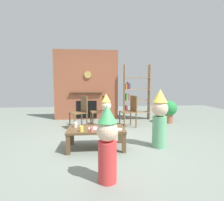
# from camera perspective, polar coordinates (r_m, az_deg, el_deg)

# --- Properties ---
(ground_plane) EXTENTS (12.00, 12.00, 0.00)m
(ground_plane) POSITION_cam_1_polar(r_m,az_deg,el_deg) (3.88, -1.70, -13.26)
(ground_plane) COLOR gray
(brick_fireplace_feature) EXTENTS (2.20, 0.28, 2.40)m
(brick_fireplace_feature) POSITION_cam_1_polar(r_m,az_deg,el_deg) (6.27, -8.24, 4.91)
(brick_fireplace_feature) COLOR #935138
(brick_fireplace_feature) RESTS_ON ground_plane
(bookshelf) EXTENTS (0.90, 0.28, 1.90)m
(bookshelf) POSITION_cam_1_polar(r_m,az_deg,el_deg) (6.23, 7.31, 2.12)
(bookshelf) COLOR #9E7A51
(bookshelf) RESTS_ON ground_plane
(coffee_table) EXTENTS (1.08, 0.63, 0.39)m
(coffee_table) POSITION_cam_1_polar(r_m,az_deg,el_deg) (3.45, -5.09, -9.85)
(coffee_table) COLOR brown
(coffee_table) RESTS_ON ground_plane
(paper_cup_near_left) EXTENTS (0.07, 0.07, 0.10)m
(paper_cup_near_left) POSITION_cam_1_polar(r_m,az_deg,el_deg) (3.56, -11.69, -7.65)
(paper_cup_near_left) COLOR silver
(paper_cup_near_left) RESTS_ON coffee_table
(paper_cup_near_right) EXTENTS (0.07, 0.07, 0.10)m
(paper_cup_near_right) POSITION_cam_1_polar(r_m,az_deg,el_deg) (3.23, -9.85, -8.98)
(paper_cup_near_right) COLOR #F2CC4C
(paper_cup_near_right) RESTS_ON coffee_table
(paper_cup_center) EXTENTS (0.06, 0.06, 0.09)m
(paper_cup_center) POSITION_cam_1_polar(r_m,az_deg,el_deg) (3.19, -6.54, -9.23)
(paper_cup_center) COLOR #E5666B
(paper_cup_center) RESTS_ON coffee_table
(paper_cup_far_left) EXTENTS (0.08, 0.08, 0.09)m
(paper_cup_far_left) POSITION_cam_1_polar(r_m,az_deg,el_deg) (3.42, -0.34, -8.19)
(paper_cup_far_left) COLOR #669EE0
(paper_cup_far_left) RESTS_ON coffee_table
(paper_plate_front) EXTENTS (0.22, 0.22, 0.01)m
(paper_plate_front) POSITION_cam_1_polar(r_m,az_deg,el_deg) (3.41, -5.80, -8.89)
(paper_plate_front) COLOR white
(paper_plate_front) RESTS_ON coffee_table
(paper_plate_rear) EXTENTS (0.17, 0.17, 0.01)m
(paper_plate_rear) POSITION_cam_1_polar(r_m,az_deg,el_deg) (3.33, 1.91, -9.24)
(paper_plate_rear) COLOR white
(paper_plate_rear) RESTS_ON coffee_table
(birthday_cake_slice) EXTENTS (0.10, 0.10, 0.09)m
(birthday_cake_slice) POSITION_cam_1_polar(r_m,az_deg,el_deg) (3.52, -3.18, -7.83)
(birthday_cake_slice) COLOR pink
(birthday_cake_slice) RESTS_ON coffee_table
(table_fork) EXTENTS (0.12, 0.11, 0.01)m
(table_fork) POSITION_cam_1_polar(r_m,az_deg,el_deg) (3.60, 0.35, -8.14)
(table_fork) COLOR silver
(table_fork) RESTS_ON coffee_table
(child_with_cone_hat) EXTENTS (0.27, 0.27, 0.98)m
(child_with_cone_hat) POSITION_cam_1_polar(r_m,az_deg,el_deg) (2.27, -1.50, -13.17)
(child_with_cone_hat) COLOR #D13838
(child_with_cone_hat) RESTS_ON ground_plane
(child_in_pink) EXTENTS (0.31, 0.31, 1.14)m
(child_in_pink) POSITION_cam_1_polar(r_m,az_deg,el_deg) (3.57, 15.10, -5.09)
(child_in_pink) COLOR #66B27F
(child_in_pink) RESTS_ON ground_plane
(child_by_the_chairs) EXTENTS (0.27, 0.27, 0.98)m
(child_by_the_chairs) POSITION_cam_1_polar(r_m,az_deg,el_deg) (4.68, -1.91, -3.48)
(child_by_the_chairs) COLOR #EAB2C6
(child_by_the_chairs) RESTS_ON ground_plane
(dining_chair_left) EXTENTS (0.54, 0.54, 0.90)m
(dining_chair_left) POSITION_cam_1_polar(r_m,az_deg,el_deg) (5.02, -9.91, -3.04)
(dining_chair_left) COLOR brown
(dining_chair_left) RESTS_ON ground_plane
(dining_chair_middle) EXTENTS (0.46, 0.46, 0.90)m
(dining_chair_middle) POSITION_cam_1_polar(r_m,az_deg,el_deg) (5.10, -3.52, -2.83)
(dining_chair_middle) COLOR brown
(dining_chair_middle) RESTS_ON ground_plane
(dining_chair_right) EXTENTS (0.48, 0.48, 0.90)m
(dining_chair_right) POSITION_cam_1_polar(r_m,az_deg,el_deg) (5.14, 6.03, -2.79)
(dining_chair_right) COLOR brown
(dining_chair_right) RESTS_ON ground_plane
(potted_plant_tall) EXTENTS (0.49, 0.49, 0.72)m
(potted_plant_tall) POSITION_cam_1_polar(r_m,az_deg,el_deg) (5.89, 17.87, -2.77)
(potted_plant_tall) COLOR #9E5B42
(potted_plant_tall) RESTS_ON ground_plane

